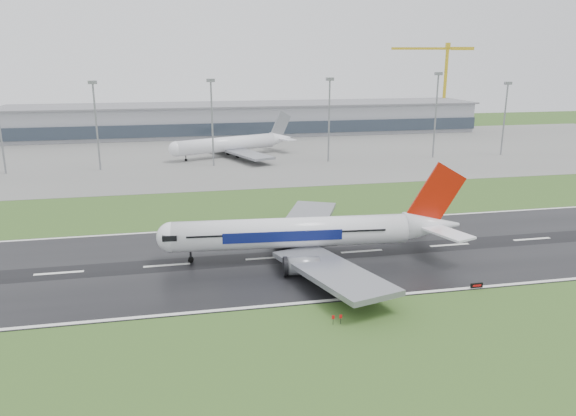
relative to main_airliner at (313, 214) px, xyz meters
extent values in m
plane|color=#2F501D|center=(10.95, 1.19, -9.20)|extent=(520.00, 520.00, 0.00)
cube|color=black|center=(10.95, 1.19, -9.15)|extent=(400.00, 45.00, 0.10)
cube|color=slate|center=(10.95, 126.19, -9.16)|extent=(400.00, 130.00, 0.08)
cube|color=gray|center=(10.95, 186.19, -1.70)|extent=(240.00, 36.00, 15.00)
cylinder|color=gray|center=(-85.02, 101.19, 6.82)|extent=(0.64, 0.64, 32.03)
cylinder|color=gray|center=(-53.44, 101.19, 5.94)|extent=(0.64, 0.64, 30.28)
cylinder|color=gray|center=(-12.90, 101.19, 6.11)|extent=(0.64, 0.64, 30.61)
cylinder|color=gray|center=(31.49, 101.19, 6.16)|extent=(0.64, 0.64, 30.71)
cylinder|color=gray|center=(75.31, 101.19, 7.01)|extent=(0.64, 0.64, 32.42)
cylinder|color=gray|center=(105.76, 101.19, 5.06)|extent=(0.64, 0.64, 28.51)
camera|label=1|loc=(-25.72, -101.79, 30.43)|focal=34.15mm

